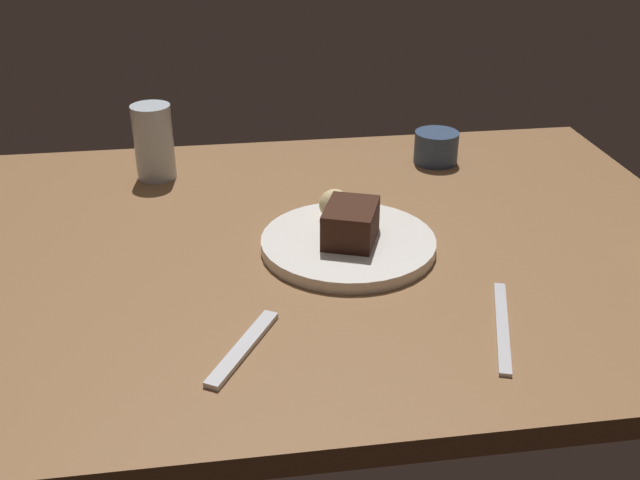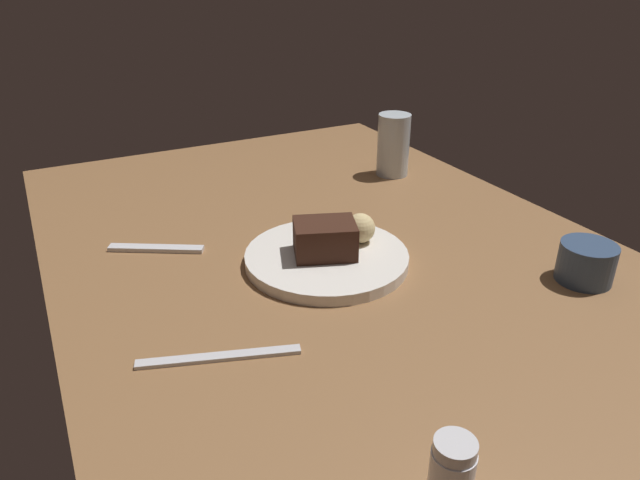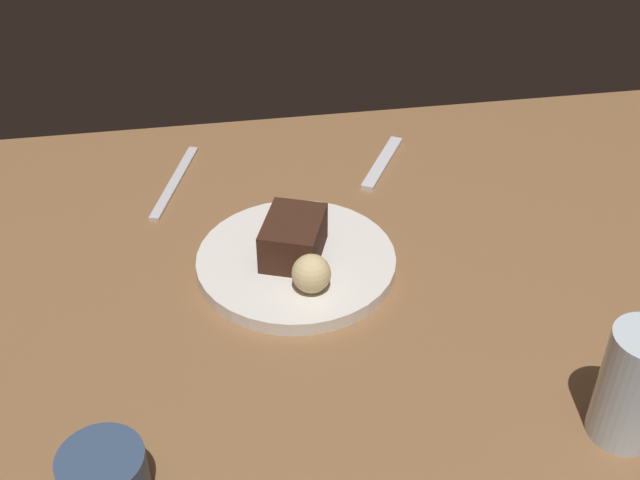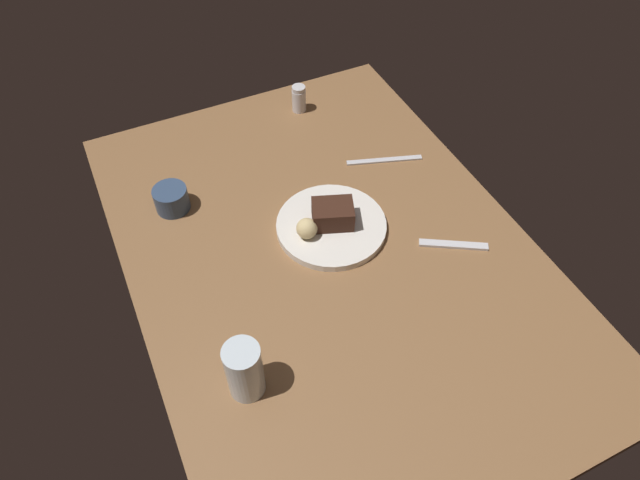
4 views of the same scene
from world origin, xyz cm
name	(u,v)px [view 2 (image 2 of 4)]	position (x,y,z in cm)	size (l,w,h in cm)	color
dining_table	(327,251)	(0.00, 0.00, 1.50)	(120.00, 84.00, 3.00)	brown
dessert_plate	(327,258)	(-5.85, 3.16, 3.87)	(24.67, 24.67, 1.74)	white
chocolate_cake_slice	(325,239)	(-6.07, 3.59, 7.31)	(9.03, 6.80, 5.14)	#381E14
bread_roll	(360,228)	(-4.92, -3.22, 7.05)	(4.62, 4.62, 4.62)	#DBC184
salt_shaker	(451,476)	(-48.53, 14.21, 6.65)	(3.79, 3.79, 7.40)	silver
water_glass	(393,145)	(22.16, -27.35, 9.38)	(6.65, 6.65, 12.77)	silver
coffee_cup	(586,263)	(-27.27, -27.11, 5.85)	(7.85, 7.85, 5.70)	#334766
dessert_spoon	(156,248)	(10.13, 25.15, 3.35)	(15.00, 1.80, 0.70)	silver
butter_knife	(219,357)	(-20.44, 25.03, 3.25)	(19.00, 1.40, 0.50)	silver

